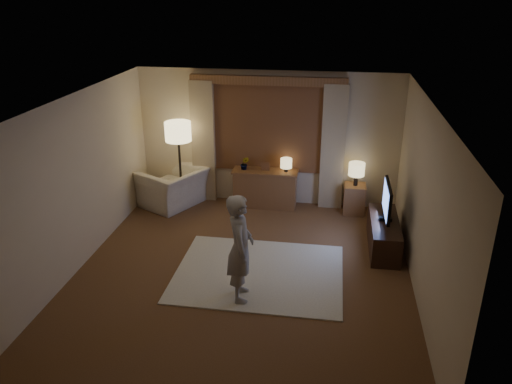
% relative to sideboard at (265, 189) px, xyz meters
% --- Properties ---
extents(room, '(5.04, 5.54, 2.64)m').
position_rel_sideboard_xyz_m(room, '(0.01, -2.00, 0.98)').
color(room, brown).
rests_on(room, ground).
extents(rug, '(2.50, 2.00, 0.02)m').
position_rel_sideboard_xyz_m(rug, '(0.26, -2.49, -0.34)').
color(rug, beige).
rests_on(rug, floor).
extents(sideboard, '(1.20, 0.40, 0.70)m').
position_rel_sideboard_xyz_m(sideboard, '(0.00, 0.00, 0.00)').
color(sideboard, brown).
rests_on(sideboard, floor).
extents(picture_frame, '(0.16, 0.02, 0.20)m').
position_rel_sideboard_xyz_m(picture_frame, '(0.00, 0.00, 0.45)').
color(picture_frame, brown).
rests_on(picture_frame, sideboard).
extents(plant, '(0.17, 0.13, 0.30)m').
position_rel_sideboard_xyz_m(plant, '(-0.40, 0.00, 0.50)').
color(plant, '#999999').
rests_on(plant, sideboard).
extents(table_lamp_sideboard, '(0.22, 0.22, 0.30)m').
position_rel_sideboard_xyz_m(table_lamp_sideboard, '(0.40, 0.00, 0.55)').
color(table_lamp_sideboard, black).
rests_on(table_lamp_sideboard, sideboard).
extents(floor_lamp, '(0.49, 0.49, 1.69)m').
position_rel_sideboard_xyz_m(floor_lamp, '(-1.61, -0.24, 1.07)').
color(floor_lamp, black).
rests_on(floor_lamp, floor).
extents(armchair, '(1.40, 1.46, 0.73)m').
position_rel_sideboard_xyz_m(armchair, '(-1.78, -0.23, 0.02)').
color(armchair, beige).
rests_on(armchair, floor).
extents(side_table, '(0.40, 0.40, 0.56)m').
position_rel_sideboard_xyz_m(side_table, '(1.71, -0.05, -0.07)').
color(side_table, brown).
rests_on(side_table, floor).
extents(table_lamp_side, '(0.30, 0.30, 0.44)m').
position_rel_sideboard_xyz_m(table_lamp_side, '(1.71, -0.05, 0.52)').
color(table_lamp_side, black).
rests_on(table_lamp_side, side_table).
extents(tv_stand, '(0.45, 1.40, 0.50)m').
position_rel_sideboard_xyz_m(tv_stand, '(2.16, -1.38, -0.10)').
color(tv_stand, black).
rests_on(tv_stand, floor).
extents(tv, '(0.21, 0.87, 0.63)m').
position_rel_sideboard_xyz_m(tv, '(2.16, -1.38, 0.50)').
color(tv, black).
rests_on(tv, tv_stand).
extents(person, '(0.46, 0.61, 1.53)m').
position_rel_sideboard_xyz_m(person, '(0.10, -3.14, 0.44)').
color(person, '#AFA9A1').
rests_on(person, rug).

